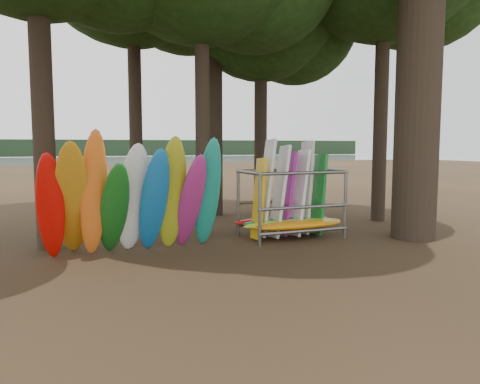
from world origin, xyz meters
name	(u,v)px	position (x,y,z in m)	size (l,w,h in m)	color
ground	(288,256)	(0.00, 0.00, 0.00)	(120.00, 120.00, 0.00)	#47331E
lake	(90,164)	(0.00, 60.00, 0.00)	(160.00, 160.00, 0.00)	gray
far_shore	(73,148)	(0.00, 110.00, 2.00)	(160.00, 4.00, 4.00)	black
oak_3	(261,0)	(2.38, 6.80, 7.99)	(6.94, 6.94, 11.04)	black
kayak_row	(135,200)	(-3.30, 1.49, 1.31)	(4.34, 2.07, 3.08)	red
storage_rack	(291,205)	(1.12, 2.01, 0.91)	(3.07, 1.53, 2.79)	slate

